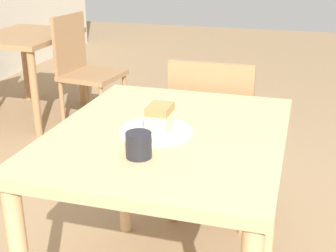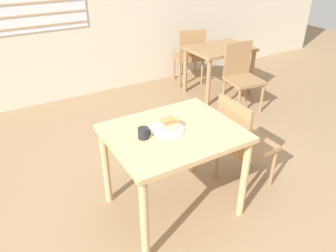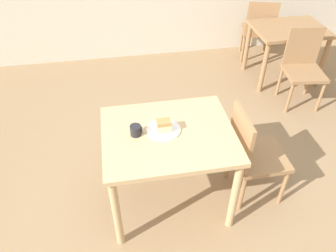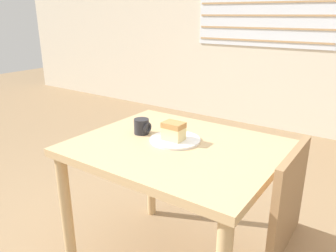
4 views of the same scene
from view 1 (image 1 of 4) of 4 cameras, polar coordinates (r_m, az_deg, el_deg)
name	(u,v)px [view 1 (image 1 of 4)]	position (r m, az deg, el deg)	size (l,w,h in m)	color
dining_table_near	(168,159)	(1.73, 0.04, -4.04)	(1.00, 0.82, 0.77)	tan
dining_table_far	(26,49)	(4.11, -16.88, 9.02)	(0.89, 0.68, 0.71)	#9E754C
chair_near_window	(213,135)	(2.41, 5.56, -1.15)	(0.43, 0.43, 0.89)	#9E754C
chair_far_corner	(84,67)	(3.83, -10.16, 7.07)	(0.48, 0.48, 0.89)	#9E754C
plate	(156,131)	(1.66, -1.51, -0.63)	(0.26, 0.26, 0.01)	white
cake_slice	(159,118)	(1.64, -1.05, 1.00)	(0.11, 0.08, 0.09)	beige
coffee_mug	(139,145)	(1.46, -3.54, -2.27)	(0.09, 0.08, 0.08)	#232328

